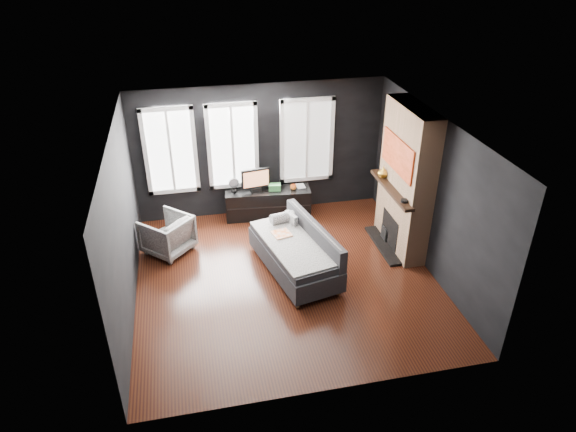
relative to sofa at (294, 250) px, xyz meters
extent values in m
plane|color=black|center=(-0.19, -0.19, -0.43)|extent=(5.00, 5.00, 0.00)
plane|color=white|center=(-0.19, -0.19, 2.27)|extent=(5.00, 5.00, 0.00)
cube|color=black|center=(-0.19, 2.31, 0.92)|extent=(5.00, 0.02, 2.70)
cube|color=black|center=(-2.69, -0.19, 0.92)|extent=(0.02, 5.00, 2.70)
cube|color=black|center=(2.31, -0.19, 0.92)|extent=(0.02, 5.00, 2.70)
cube|color=gray|center=(0.09, 0.63, 0.19)|extent=(0.17, 0.34, 0.33)
imported|color=silver|center=(-2.14, 1.10, -0.04)|extent=(1.04, 1.05, 0.79)
imported|color=#CF6521|center=(0.42, 1.95, 0.22)|extent=(0.14, 0.12, 0.13)
imported|color=#B2A78B|center=(0.50, 2.04, 0.28)|extent=(0.17, 0.02, 0.23)
cube|color=#387F3E|center=(0.04, 2.01, 0.22)|extent=(0.26, 0.19, 0.13)
imported|color=gold|center=(1.86, 0.86, 0.90)|extent=(0.24, 0.24, 0.20)
cylinder|color=black|center=(1.86, -0.14, 0.82)|extent=(0.14, 0.14, 0.04)
camera|label=1|loc=(-1.64, -7.17, 4.84)|focal=32.00mm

